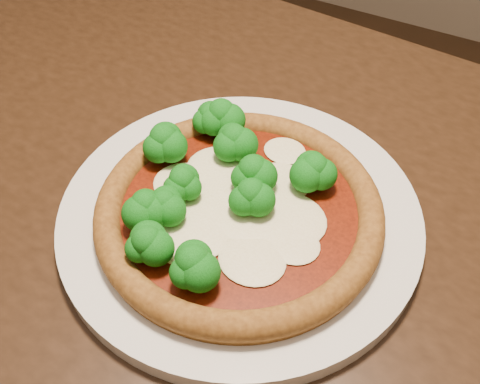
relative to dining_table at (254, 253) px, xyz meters
The scene contains 3 objects.
dining_table is the anchor object (origin of this frame).
plate 0.12m from the dining_table, 84.57° to the right, with size 0.35×0.35×0.02m, color silver.
pizza 0.15m from the dining_table, 89.19° to the right, with size 0.27×0.27×0.06m.
Camera 1 is at (0.29, -0.13, 1.16)m, focal length 40.00 mm.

